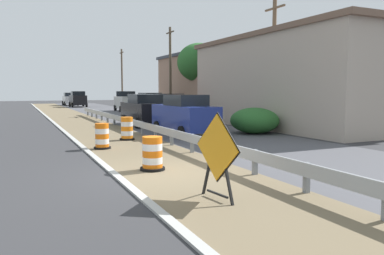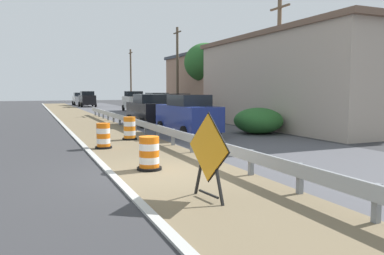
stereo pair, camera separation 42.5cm
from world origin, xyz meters
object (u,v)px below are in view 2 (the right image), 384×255
object	(u,v)px
car_mid_far_lane	(158,104)
car_distant_a	(176,107)
utility_pole_far	(131,77)
utility_pole_mid	(177,69)
car_trailing_near_lane	(134,101)
car_distant_b	(80,99)
traffic_barrel_close	(103,137)
utility_pole_near	(279,62)
traffic_barrel_nearest	(149,155)
car_lead_far_lane	(188,115)
warning_sign_diamond	(208,152)
car_trailing_far_lane	(149,110)
traffic_barrel_mid	(130,129)
car_lead_near_lane	(87,99)

from	to	relation	value
car_mid_far_lane	car_distant_a	distance (m)	5.43
utility_pole_far	utility_pole_mid	bearing A→B (deg)	-90.61
car_trailing_near_lane	car_distant_b	size ratio (longest dim) A/B	0.99
utility_pole_mid	utility_pole_far	bearing A→B (deg)	89.39
car_distant_b	traffic_barrel_close	bearing A→B (deg)	174.65
car_mid_far_lane	utility_pole_near	xyz separation A→B (m)	(2.71, -14.75, 2.92)
traffic_barrel_nearest	car_distant_a	bearing A→B (deg)	66.90
car_lead_far_lane	utility_pole_far	xyz separation A→B (m)	(5.96, 35.61, 3.16)
warning_sign_diamond	utility_pole_far	distance (m)	47.82
car_lead_far_lane	utility_pole_far	bearing A→B (deg)	-11.53
utility_pole_far	car_trailing_far_lane	bearing A→B (deg)	-101.86
traffic_barrel_mid	car_distant_a	world-z (taller)	car_distant_a
car_mid_far_lane	car_trailing_far_lane	xyz separation A→B (m)	(-3.65, -9.51, -0.01)
car_mid_far_lane	car_distant_b	distance (m)	27.31
traffic_barrel_mid	car_mid_far_lane	distance (m)	17.40
warning_sign_diamond	car_trailing_far_lane	xyz separation A→B (m)	(3.81, 16.91, 0.00)
car_distant_a	car_mid_far_lane	bearing A→B (deg)	177.03
car_trailing_far_lane	car_distant_b	distance (m)	36.56
utility_pole_mid	traffic_barrel_nearest	bearing A→B (deg)	-112.80
car_distant_b	utility_pole_far	bearing A→B (deg)	-136.86
car_trailing_far_lane	utility_pole_mid	bearing A→B (deg)	-30.26
traffic_barrel_mid	car_distant_b	xyz separation A→B (m)	(2.87, 43.14, 0.49)
traffic_barrel_close	car_distant_b	size ratio (longest dim) A/B	0.24
warning_sign_diamond	car_lead_far_lane	world-z (taller)	car_lead_far_lane
utility_pole_far	car_distant_a	bearing A→B (deg)	-96.30
traffic_barrel_close	utility_pole_near	bearing A→B (deg)	18.04
car_lead_near_lane	car_trailing_near_lane	world-z (taller)	car_trailing_near_lane
warning_sign_diamond	car_lead_near_lane	size ratio (longest dim) A/B	0.47
car_lead_near_lane	car_trailing_far_lane	distance (m)	30.46
warning_sign_diamond	utility_pole_mid	bearing A→B (deg)	-118.01
car_trailing_near_lane	car_lead_far_lane	bearing A→B (deg)	-6.44
traffic_barrel_close	traffic_barrel_nearest	bearing A→B (deg)	-83.99
car_mid_far_lane	car_lead_near_lane	bearing A→B (deg)	-172.37
car_mid_far_lane	car_distant_b	bearing A→B (deg)	-173.91
car_trailing_near_lane	utility_pole_mid	size ratio (longest dim) A/B	0.51
traffic_barrel_nearest	car_trailing_near_lane	size ratio (longest dim) A/B	0.23
car_lead_far_lane	car_trailing_far_lane	bearing A→B (deg)	0.76
traffic_barrel_close	car_lead_far_lane	world-z (taller)	car_lead_far_lane
traffic_barrel_nearest	warning_sign_diamond	bearing A→B (deg)	-85.54
car_trailing_near_lane	traffic_barrel_mid	bearing A→B (deg)	-13.65
car_mid_far_lane	utility_pole_far	size ratio (longest dim) A/B	0.59
traffic_barrel_nearest	car_lead_far_lane	size ratio (longest dim) A/B	0.20
traffic_barrel_nearest	car_mid_far_lane	xyz separation A→B (m)	(7.73, 23.00, 0.60)
car_lead_near_lane	utility_pole_near	size ratio (longest dim) A/B	0.53
warning_sign_diamond	car_distant_a	bearing A→B (deg)	-117.30
warning_sign_diamond	car_distant_b	distance (m)	53.60
car_mid_far_lane	car_distant_a	bearing A→B (deg)	-4.20
car_distant_b	utility_pole_far	xyz separation A→B (m)	(6.33, -6.83, 3.23)
car_distant_b	utility_pole_near	bearing A→B (deg)	-170.94
traffic_barrel_mid	car_trailing_far_lane	xyz separation A→B (m)	(2.96, 6.58, 0.55)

